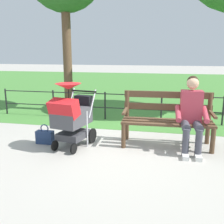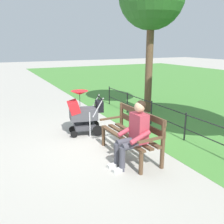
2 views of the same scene
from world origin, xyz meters
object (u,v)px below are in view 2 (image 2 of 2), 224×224
object	(u,v)px
park_bench	(133,131)
handbag	(79,123)
person_on_bench	(134,132)
stroller	(83,112)

from	to	relation	value
park_bench	handbag	distance (m)	2.28
park_bench	person_on_bench	xyz separation A→B (m)	(-0.40, 0.22, 0.15)
park_bench	person_on_bench	world-z (taller)	person_on_bench
park_bench	stroller	distance (m)	1.71
stroller	park_bench	bearing A→B (deg)	-163.08
person_on_bench	handbag	xyz separation A→B (m)	(2.60, 0.21, -0.55)
person_on_bench	handbag	world-z (taller)	person_on_bench
person_on_bench	park_bench	bearing A→B (deg)	-29.38
park_bench	person_on_bench	bearing A→B (deg)	150.62
park_bench	stroller	bearing A→B (deg)	16.92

